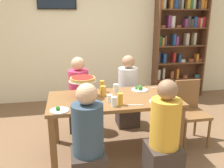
{
  "coord_description": "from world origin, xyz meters",
  "views": [
    {
      "loc": [
        -0.56,
        -2.77,
        1.73
      ],
      "look_at": [
        0.0,
        0.1,
        0.89
      ],
      "focal_mm": 38.26,
      "sensor_mm": 36.0,
      "label": 1
    }
  ],
  "objects": [
    {
      "name": "ground_plane",
      "position": [
        0.0,
        0.0,
        0.0
      ],
      "size": [
        12.0,
        12.0,
        0.0
      ],
      "primitive_type": "plane",
      "color": "brown"
    },
    {
      "name": "diner_near_right",
      "position": [
        0.38,
        -0.74,
        0.49
      ],
      "size": [
        0.34,
        0.34,
        1.15
      ],
      "rotation": [
        0.0,
        0.0,
        1.57
      ],
      "color": "#382D28",
      "rests_on": "ground_plane"
    },
    {
      "name": "dining_table",
      "position": [
        0.0,
        0.0,
        0.64
      ],
      "size": [
        1.62,
        0.83,
        0.74
      ],
      "color": "brown",
      "rests_on": "ground_plane"
    },
    {
      "name": "beer_glass_amber_spare",
      "position": [
        0.02,
        -0.26,
        0.81
      ],
      "size": [
        0.07,
        0.07,
        0.14
      ],
      "primitive_type": "cylinder",
      "color": "gold",
      "rests_on": "dining_table"
    },
    {
      "name": "diner_near_left",
      "position": [
        -0.39,
        -0.72,
        0.49
      ],
      "size": [
        0.34,
        0.34,
        1.15
      ],
      "rotation": [
        0.0,
        0.0,
        1.57
      ],
      "color": "#382D28",
      "rests_on": "ground_plane"
    },
    {
      "name": "bookshelf",
      "position": [
        1.84,
        2.01,
        1.2
      ],
      "size": [
        1.13,
        0.3,
        2.21
      ],
      "color": "brown",
      "rests_on": "ground_plane"
    },
    {
      "name": "water_glass_clear_far",
      "position": [
        0.07,
        0.2,
        0.8
      ],
      "size": [
        0.07,
        0.07,
        0.11
      ],
      "primitive_type": "cylinder",
      "color": "white",
      "rests_on": "dining_table"
    },
    {
      "name": "water_glass_clear_spare",
      "position": [
        -0.08,
        -0.14,
        0.79
      ],
      "size": [
        0.07,
        0.07,
        0.09
      ],
      "primitive_type": "cylinder",
      "color": "white",
      "rests_on": "dining_table"
    },
    {
      "name": "cutlery_fork_far",
      "position": [
        0.65,
        0.31,
        0.74
      ],
      "size": [
        0.18,
        0.06,
        0.0
      ],
      "primitive_type": "cube",
      "rotation": [
        0.0,
        0.0,
        3.41
      ],
      "color": "silver",
      "rests_on": "dining_table"
    },
    {
      "name": "salad_plate_spare",
      "position": [
        -0.66,
        -0.32,
        0.75
      ],
      "size": [
        0.2,
        0.2,
        0.06
      ],
      "color": "white",
      "rests_on": "dining_table"
    },
    {
      "name": "salad_plate_far_diner",
      "position": [
        0.49,
        -0.26,
        0.76
      ],
      "size": [
        0.21,
        0.21,
        0.07
      ],
      "color": "white",
      "rests_on": "dining_table"
    },
    {
      "name": "salad_plate_near_diner",
      "position": [
        0.42,
        0.23,
        0.76
      ],
      "size": [
        0.22,
        0.22,
        0.07
      ],
      "color": "white",
      "rests_on": "dining_table"
    },
    {
      "name": "water_glass_clear_near",
      "position": [
        -0.05,
        -0.29,
        0.8
      ],
      "size": [
        0.07,
        0.07,
        0.11
      ],
      "primitive_type": "cylinder",
      "color": "white",
      "rests_on": "dining_table"
    },
    {
      "name": "rear_partition",
      "position": [
        0.0,
        2.2,
        1.4
      ],
      "size": [
        8.0,
        0.12,
        2.8
      ],
      "primitive_type": "cube",
      "color": "beige",
      "rests_on": "ground_plane"
    },
    {
      "name": "deep_dish_pizza_stand",
      "position": [
        -0.37,
        0.1,
        0.96
      ],
      "size": [
        0.34,
        0.34,
        0.26
      ],
      "color": "silver",
      "rests_on": "dining_table"
    },
    {
      "name": "beer_glass_amber_short",
      "position": [
        -0.1,
        0.26,
        0.82
      ],
      "size": [
        0.06,
        0.06,
        0.15
      ],
      "primitive_type": "cylinder",
      "color": "gold",
      "rests_on": "dining_table"
    },
    {
      "name": "cutlery_fork_near",
      "position": [
        0.19,
        -0.3,
        0.74
      ],
      "size": [
        0.18,
        0.04,
        0.0
      ],
      "primitive_type": "cube",
      "rotation": [
        0.0,
        0.0,
        -0.15
      ],
      "color": "silver",
      "rests_on": "dining_table"
    },
    {
      "name": "cutlery_knife_near",
      "position": [
        -0.38,
        -0.29,
        0.74
      ],
      "size": [
        0.18,
        0.02,
        0.0
      ],
      "primitive_type": "cube",
      "rotation": [
        0.0,
        0.0,
        0.02
      ],
      "color": "silver",
      "rests_on": "dining_table"
    },
    {
      "name": "diner_far_right",
      "position": [
        0.38,
        0.72,
        0.49
      ],
      "size": [
        0.34,
        0.34,
        1.15
      ],
      "rotation": [
        0.0,
        0.0,
        -1.57
      ],
      "color": "#382D28",
      "rests_on": "ground_plane"
    },
    {
      "name": "diner_far_left",
      "position": [
        -0.39,
        0.71,
        0.49
      ],
      "size": [
        0.34,
        0.34,
        1.15
      ],
      "rotation": [
        0.0,
        0.0,
        -1.57
      ],
      "color": "#382D28",
      "rests_on": "ground_plane"
    },
    {
      "name": "beer_glass_amber_tall",
      "position": [
        -0.12,
        0.09,
        0.81
      ],
      "size": [
        0.07,
        0.07,
        0.13
      ],
      "primitive_type": "cylinder",
      "color": "gold",
      "rests_on": "dining_table"
    },
    {
      "name": "chair_head_east",
      "position": [
        1.09,
        0.06,
        0.49
      ],
      "size": [
        0.4,
        0.4,
        0.87
      ],
      "rotation": [
        0.0,
        0.0,
        3.14
      ],
      "color": "brown",
      "rests_on": "ground_plane"
    }
  ]
}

